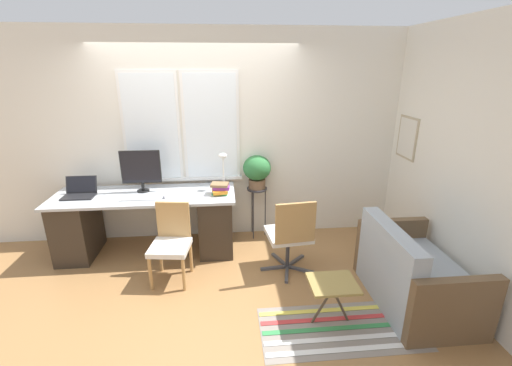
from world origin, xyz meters
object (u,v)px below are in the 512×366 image
at_px(monitor, 141,169).
at_px(desk_chair_wooden, 171,241).
at_px(plant_stand, 257,194).
at_px(folding_stool, 333,286).
at_px(laptop, 80,192).
at_px(keyboard, 139,198).
at_px(office_chair_swivel, 290,234).
at_px(desk_lamp, 223,165).
at_px(book_stack, 220,189).
at_px(couch_loveseat, 412,277).
at_px(mouse, 164,197).
at_px(potted_plant, 257,170).

distance_m(monitor, desk_chair_wooden, 1.03).
relative_size(plant_stand, folding_stool, 1.62).
bearing_deg(laptop, folding_stool, -29.04).
xyz_separation_m(monitor, keyboard, (0.01, -0.26, -0.28)).
height_order(keyboard, desk_chair_wooden, desk_chair_wooden).
bearing_deg(desk_chair_wooden, office_chair_swivel, 6.92).
relative_size(desk_lamp, office_chair_swivel, 0.51).
bearing_deg(monitor, office_chair_swivel, -22.98).
xyz_separation_m(keyboard, desk_lamp, (0.98, 0.25, 0.30)).
xyz_separation_m(book_stack, desk_chair_wooden, (-0.54, -0.52, -0.40)).
distance_m(desk_lamp, couch_loveseat, 2.40).
bearing_deg(desk_chair_wooden, laptop, 158.81).
bearing_deg(book_stack, mouse, -173.87).
bearing_deg(plant_stand, office_chair_swivel, -72.85).
bearing_deg(desk_chair_wooden, mouse, 111.72).
distance_m(desk_lamp, book_stack, 0.30).
height_order(office_chair_swivel, plant_stand, office_chair_swivel).
xyz_separation_m(keyboard, book_stack, (0.94, 0.07, 0.06)).
distance_m(laptop, desk_lamp, 1.73).
xyz_separation_m(keyboard, office_chair_swivel, (1.70, -0.47, -0.31)).
distance_m(book_stack, desk_chair_wooden, 0.85).
relative_size(monitor, book_stack, 2.20).
bearing_deg(office_chair_swivel, plant_stand, -79.09).
distance_m(desk_lamp, office_chair_swivel, 1.18).
height_order(laptop, monitor, monitor).
distance_m(monitor, potted_plant, 1.45).
xyz_separation_m(potted_plant, folding_stool, (0.51, -1.76, -0.57)).
xyz_separation_m(desk_lamp, potted_plant, (0.44, 0.20, -0.13)).
xyz_separation_m(keyboard, potted_plant, (1.42, 0.45, 0.17)).
distance_m(keyboard, desk_lamp, 1.06).
height_order(laptop, desk_chair_wooden, laptop).
xyz_separation_m(couch_loveseat, potted_plant, (-1.38, 1.55, 0.67)).
xyz_separation_m(monitor, plant_stand, (1.43, 0.19, -0.45)).
distance_m(laptop, mouse, 1.02).
height_order(desk_chair_wooden, couch_loveseat, desk_chair_wooden).
bearing_deg(desk_lamp, keyboard, -165.62).
bearing_deg(plant_stand, book_stack, -141.45).
bearing_deg(mouse, monitor, 138.23).
bearing_deg(potted_plant, mouse, -158.16).
bearing_deg(couch_loveseat, potted_plant, 41.80).
relative_size(book_stack, plant_stand, 0.33).
bearing_deg(potted_plant, monitor, -172.39).
bearing_deg(plant_stand, laptop, -172.31).
distance_m(laptop, couch_loveseat, 3.78).
bearing_deg(plant_stand, folding_stool, -73.89).
height_order(monitor, desk_chair_wooden, monitor).
bearing_deg(desk_chair_wooden, potted_plant, 49.04).
height_order(keyboard, desk_lamp, desk_lamp).
height_order(laptop, couch_loveseat, laptop).
xyz_separation_m(desk_chair_wooden, folding_stool, (1.53, -0.86, -0.06)).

